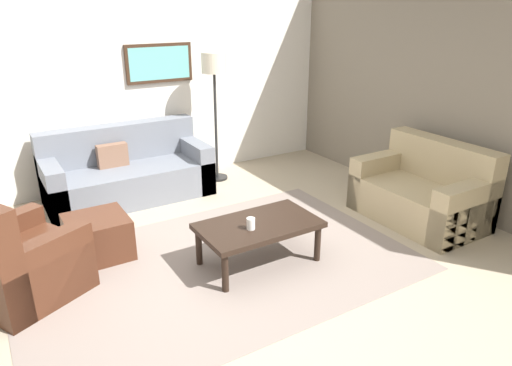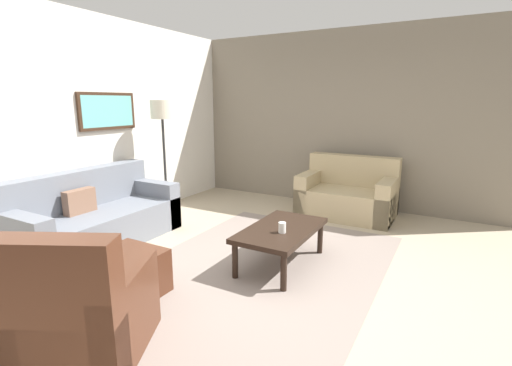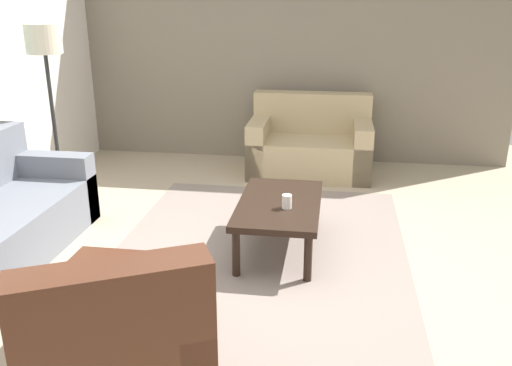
{
  "view_description": "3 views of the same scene",
  "coord_description": "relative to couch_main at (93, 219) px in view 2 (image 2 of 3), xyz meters",
  "views": [
    {
      "loc": [
        -1.67,
        -3.41,
        2.28
      ],
      "look_at": [
        0.4,
        -0.01,
        0.75
      ],
      "focal_mm": 32.73,
      "sensor_mm": 36.0,
      "label": 1
    },
    {
      "loc": [
        -2.93,
        -1.68,
        1.69
      ],
      "look_at": [
        0.27,
        0.11,
        0.87
      ],
      "focal_mm": 25.73,
      "sensor_mm": 36.0,
      "label": 2
    },
    {
      "loc": [
        -3.6,
        -0.55,
        1.95
      ],
      "look_at": [
        0.17,
        0.01,
        0.62
      ],
      "focal_mm": 37.89,
      "sensor_mm": 36.0,
      "label": 3
    }
  ],
  "objects": [
    {
      "name": "ground_plane",
      "position": [
        0.21,
        -2.11,
        -0.3
      ],
      "size": [
        8.0,
        8.0,
        0.0
      ],
      "primitive_type": "plane",
      "color": "tan"
    },
    {
      "name": "rear_partition",
      "position": [
        0.21,
        0.49,
        1.1
      ],
      "size": [
        6.0,
        0.12,
        2.8
      ],
      "primitive_type": "cube",
      "color": "silver",
      "rests_on": "ground_plane"
    },
    {
      "name": "stone_feature_panel",
      "position": [
        3.21,
        -2.11,
        1.1
      ],
      "size": [
        0.12,
        5.2,
        2.8
      ],
      "primitive_type": "cube",
      "color": "slate",
      "rests_on": "ground_plane"
    },
    {
      "name": "area_rug",
      "position": [
        0.21,
        -2.11,
        -0.29
      ],
      "size": [
        3.55,
        2.33,
        0.01
      ],
      "primitive_type": "cube",
      "color": "gray",
      "rests_on": "ground_plane"
    },
    {
      "name": "couch_main",
      "position": [
        0.0,
        0.0,
        0.0
      ],
      "size": [
        1.96,
        0.88,
        0.88
      ],
      "color": "slate",
      "rests_on": "ground_plane"
    },
    {
      "name": "couch_loveseat",
      "position": [
        2.66,
        -2.39,
        -0.0
      ],
      "size": [
        0.87,
        1.36,
        0.88
      ],
      "color": "tan",
      "rests_on": "ground_plane"
    },
    {
      "name": "armchair_leather",
      "position": [
        -1.43,
        -1.72,
        0.01
      ],
      "size": [
        1.07,
        1.07,
        0.95
      ],
      "color": "#4C2819",
      "rests_on": "ground_plane"
    },
    {
      "name": "ottoman",
      "position": [
        -0.69,
        -1.34,
        -0.1
      ],
      "size": [
        0.56,
        0.56,
        0.4
      ],
      "primitive_type": "cube",
      "color": "#4C2819",
      "rests_on": "ground_plane"
    },
    {
      "name": "coffee_table",
      "position": [
        0.56,
        -2.25,
        0.06
      ],
      "size": [
        1.1,
        0.64,
        0.41
      ],
      "color": "black",
      "rests_on": "ground_plane"
    },
    {
      "name": "cup",
      "position": [
        0.43,
        -2.32,
        0.16
      ],
      "size": [
        0.08,
        0.08,
        0.11
      ],
      "primitive_type": "cylinder",
      "color": "white",
      "rests_on": "coffee_table"
    },
    {
      "name": "lamp_standing",
      "position": [
        1.25,
        -0.04,
        1.11
      ],
      "size": [
        0.32,
        0.32,
        1.71
      ],
      "color": "black",
      "rests_on": "ground_plane"
    },
    {
      "name": "framed_artwork",
      "position": [
        0.68,
        0.4,
        1.26
      ],
      "size": [
        0.89,
        0.04,
        0.49
      ],
      "color": "#382316"
    }
  ]
}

